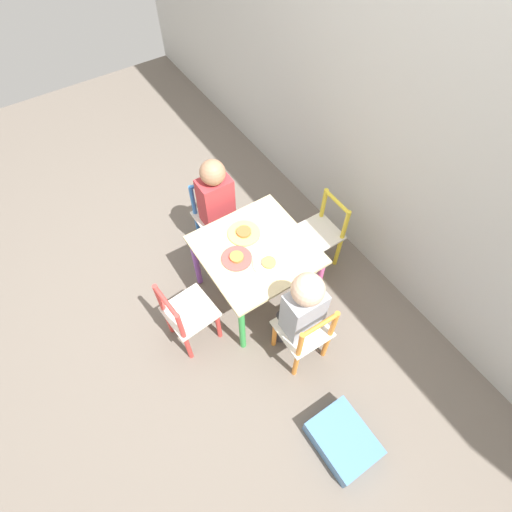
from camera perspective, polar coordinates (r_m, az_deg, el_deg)
ground_plane at (r=2.64m, az=0.00°, el=-5.07°), size 6.00×6.00×0.00m
house_wall at (r=2.14m, az=20.64°, el=24.30°), size 6.00×0.06×2.60m
kids_table at (r=2.30m, az=0.00°, el=0.05°), size 0.61×0.61×0.48m
chair_blue at (r=2.68m, az=-5.78°, el=5.58°), size 0.26×0.26×0.54m
chair_orange at (r=2.23m, az=6.96°, el=-10.94°), size 0.26×0.26×0.54m
chair_red at (r=2.30m, az=-9.82°, el=-8.37°), size 0.28×0.28×0.54m
chair_yellow at (r=2.61m, az=9.22°, el=3.06°), size 0.26×0.26×0.54m
child_left at (r=2.50m, az=-5.46°, el=7.58°), size 0.21×0.20×0.78m
child_right at (r=2.08m, az=6.50°, el=-7.47°), size 0.22×0.20×0.76m
plate_left at (r=2.30m, az=-1.75°, el=3.33°), size 0.19×0.19×0.03m
plate_right at (r=2.18m, az=1.84°, el=-1.08°), size 0.17×0.17×0.03m
plate_front at (r=2.20m, az=-2.78°, el=-0.29°), size 0.17×0.17×0.03m
storage_bin at (r=2.31m, az=12.32°, el=-24.31°), size 0.34×0.26×0.12m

